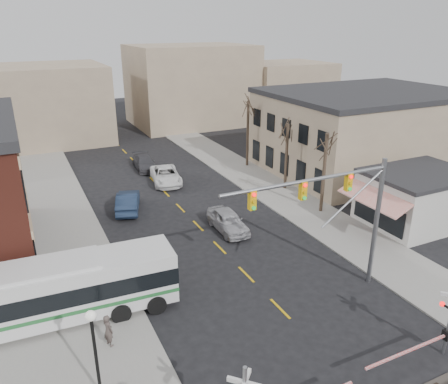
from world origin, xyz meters
The scene contains 18 objects.
ground centered at (0.00, 0.00, 0.00)m, with size 160.00×160.00×0.00m, color black.
sidewalk_west centered at (-9.50, 20.00, 0.06)m, with size 5.00×60.00×0.12m, color gray.
sidewalk_east centered at (9.50, 20.00, 0.06)m, with size 5.00×60.00×0.12m, color gray.
tan_building centered at (22.00, 20.00, 4.26)m, with size 20.30×15.30×8.50m.
awning_shop centered at (15.97, 7.00, 2.16)m, with size 9.74×6.20×4.30m.
tree_east_a centered at (10.50, 12.00, 3.50)m, with size 0.28×0.28×6.75m.
tree_east_b centered at (10.80, 18.00, 3.27)m, with size 0.28×0.28×6.30m.
tree_east_c centered at (11.00, 26.00, 3.72)m, with size 0.28×0.28×7.20m.
transit_bus centered at (-11.49, 6.33, 1.89)m, with size 13.18×3.57×3.36m.
traffic_signal_mast centered at (3.66, 2.00, 5.76)m, with size 10.42×0.30×8.00m.
rr_crossing_east centered at (4.82, -4.47, 1.97)m, with size 5.60×1.36×4.00m.
street_lamp centered at (-10.33, 0.20, 3.17)m, with size 0.44×0.44×4.26m.
car_a centered at (1.78, 12.26, 0.82)m, with size 1.93×4.80×1.64m, color #A6A5AA.
car_b centered at (-4.20, 19.49, 0.83)m, with size 1.76×5.06×1.67m, color #1A2942.
car_c centered at (0.98, 24.69, 0.79)m, with size 2.63×5.70×1.59m, color white.
car_d centered at (0.31, 29.89, 0.72)m, with size 2.02×4.97×1.44m, color #3B3B3F.
pedestrian_near centered at (-9.32, 3.10, 0.99)m, with size 0.64×0.42×1.75m, color #4E433E.
pedestrian_far centered at (-10.66, 8.05, 1.03)m, with size 0.88×0.69×1.82m, color #2F3753.
Camera 1 is at (-11.84, -15.13, 15.07)m, focal length 35.00 mm.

